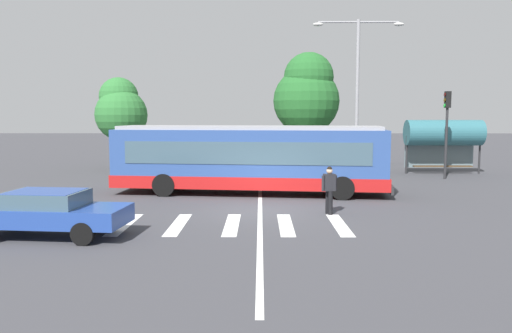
{
  "coord_description": "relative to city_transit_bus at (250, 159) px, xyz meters",
  "views": [
    {
      "loc": [
        -0.02,
        -18.34,
        3.53
      ],
      "look_at": [
        -0.21,
        3.41,
        1.3
      ],
      "focal_mm": 35.15,
      "sensor_mm": 36.0,
      "label": 1
    }
  ],
  "objects": [
    {
      "name": "parked_car_white",
      "position": [
        -1.64,
        9.57,
        -0.82
      ],
      "size": [
        2.18,
        4.63,
        1.35
      ],
      "color": "black",
      "rests_on": "ground_plane"
    },
    {
      "name": "foreground_sedan",
      "position": [
        -5.69,
        -8.08,
        -0.82
      ],
      "size": [
        4.65,
        2.23,
        1.35
      ],
      "color": "black",
      "rests_on": "ground_plane"
    },
    {
      "name": "ground_plane",
      "position": [
        0.5,
        -4.01,
        -1.59
      ],
      "size": [
        160.0,
        160.0,
        0.0
      ],
      "primitive_type": "plane",
      "color": "#3D3D42"
    },
    {
      "name": "background_tree_right",
      "position": [
        3.78,
        13.35,
        3.43
      ],
      "size": [
        4.68,
        4.68,
        7.93
      ],
      "color": "brown",
      "rests_on": "ground_plane"
    },
    {
      "name": "city_transit_bus",
      "position": [
        0.0,
        0.0,
        0.0
      ],
      "size": [
        12.46,
        3.88,
        3.06
      ],
      "color": "black",
      "rests_on": "ground_plane"
    },
    {
      "name": "traffic_light_far_corner",
      "position": [
        10.74,
        5.36,
        1.65
      ],
      "size": [
        0.33,
        0.32,
        4.83
      ],
      "color": "#28282B",
      "rests_on": "ground_plane"
    },
    {
      "name": "parked_car_champagne",
      "position": [
        1.18,
        9.79,
        -0.82
      ],
      "size": [
        1.99,
        4.56,
        1.35
      ],
      "color": "black",
      "rests_on": "ground_plane"
    },
    {
      "name": "parked_car_charcoal",
      "position": [
        6.59,
        9.61,
        -0.82
      ],
      "size": [
        1.97,
        4.55,
        1.35
      ],
      "color": "black",
      "rests_on": "ground_plane"
    },
    {
      "name": "lane_center_line",
      "position": [
        0.47,
        -2.01,
        -1.59
      ],
      "size": [
        0.16,
        24.0,
        0.01
      ],
      "primitive_type": "cube",
      "color": "silver",
      "rests_on": "ground_plane"
    },
    {
      "name": "background_tree_left",
      "position": [
        -8.6,
        10.24,
        2.3
      ],
      "size": [
        3.35,
        3.35,
        5.99
      ],
      "color": "brown",
      "rests_on": "ground_plane"
    },
    {
      "name": "parked_car_silver",
      "position": [
        3.89,
        9.52,
        -0.82
      ],
      "size": [
        2.3,
        4.67,
        1.35
      ],
      "color": "black",
      "rests_on": "ground_plane"
    },
    {
      "name": "twin_arm_street_lamp",
      "position": [
        5.99,
        6.47,
        3.94
      ],
      "size": [
        5.14,
        0.32,
        8.89
      ],
      "color": "#939399",
      "rests_on": "ground_plane"
    },
    {
      "name": "pedestrian_crossing_street",
      "position": [
        2.94,
        -4.65,
        -0.62
      ],
      "size": [
        0.56,
        0.4,
        1.72
      ],
      "color": "black",
      "rests_on": "ground_plane"
    },
    {
      "name": "bus_stop_shelter",
      "position": [
        11.54,
        7.95,
        0.83
      ],
      "size": [
        4.53,
        1.54,
        3.25
      ],
      "color": "#28282B",
      "rests_on": "ground_plane"
    },
    {
      "name": "crosswalk_painted_stripes",
      "position": [
        -0.44,
        -6.42,
        -1.58
      ],
      "size": [
        7.42,
        3.33,
        0.01
      ],
      "color": "silver",
      "rests_on": "ground_plane"
    }
  ]
}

